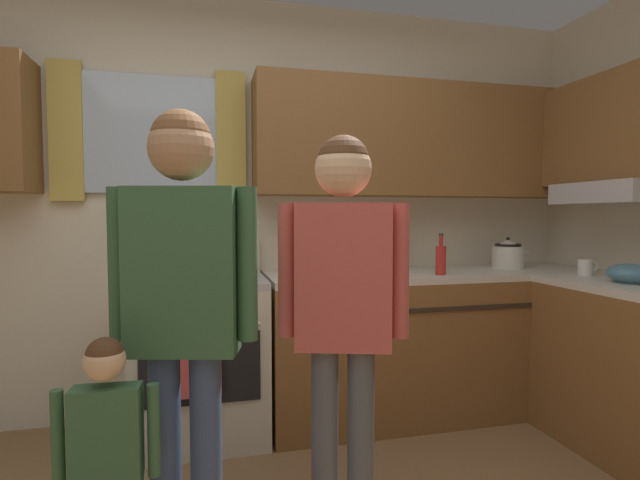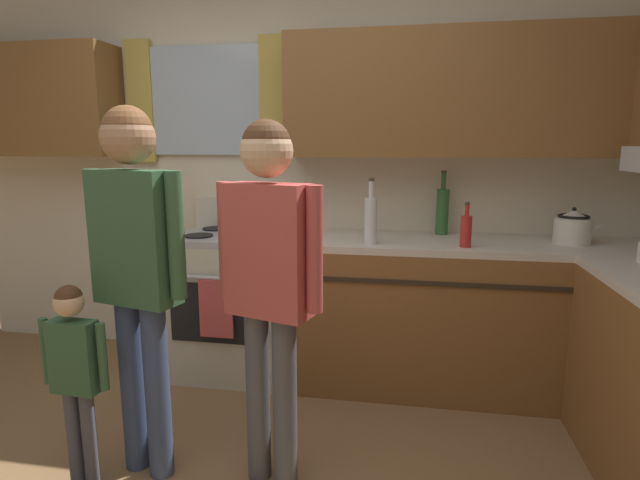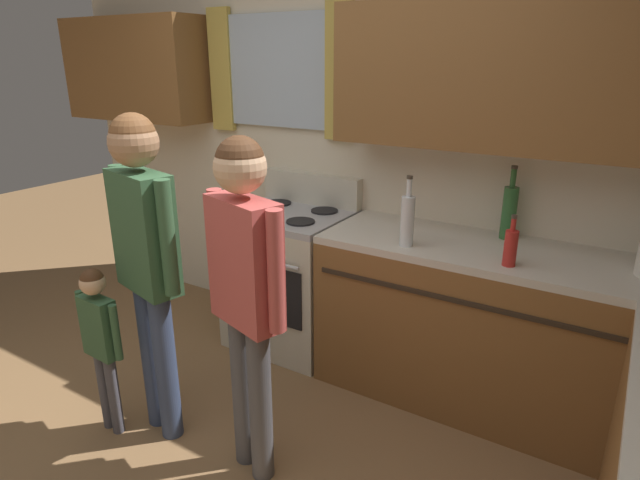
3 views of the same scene
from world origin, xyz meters
name	(u,v)px [view 2 (image 2 of 3)]	position (x,y,z in m)	size (l,w,h in m)	color
back_wall_unit	(289,141)	(0.06, 1.82, 1.48)	(4.60, 0.42, 2.60)	beige
kitchen_counter_run	(531,338)	(1.49, 1.22, 0.45)	(2.15, 1.80, 0.90)	brown
stove_oven	(237,300)	(-0.23, 1.54, 0.47)	(0.71, 0.67, 1.10)	beige
bottle_wine_green	(442,210)	(1.05, 1.75, 1.05)	(0.08, 0.08, 0.39)	#2D6633
bottle_sauce_red	(466,230)	(1.15, 1.35, 0.99)	(0.06, 0.06, 0.25)	red
bottle_tall_clear	(371,219)	(0.63, 1.36, 1.04)	(0.07, 0.07, 0.37)	silver
stovetop_kettle	(573,227)	(1.75, 1.56, 1.00)	(0.27, 0.20, 0.21)	silver
adult_holding_child	(136,252)	(-0.27, 0.46, 1.01)	(0.49, 0.24, 1.60)	#38476B
adult_in_plaid	(269,264)	(0.29, 0.48, 0.97)	(0.47, 0.24, 1.54)	#4C4C51
small_child	(75,364)	(-0.49, 0.31, 0.56)	(0.31, 0.12, 0.89)	#4C4C56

